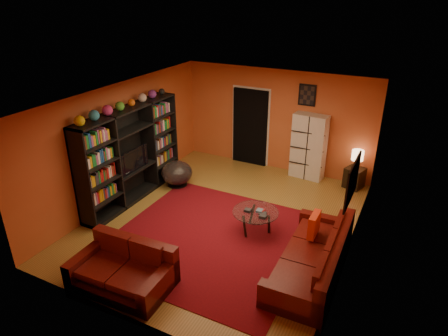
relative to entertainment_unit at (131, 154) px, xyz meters
The scene contains 20 objects.
floor 2.51m from the entertainment_unit, ahead, with size 6.00×6.00×0.00m, color brown.
ceiling 2.75m from the entertainment_unit, ahead, with size 6.00×6.00×0.00m, color white.
wall_back 3.77m from the entertainment_unit, 52.83° to the left, with size 6.00×6.00×0.00m, color #BE5329.
wall_front 3.77m from the entertainment_unit, 52.83° to the right, with size 6.00×6.00×0.00m, color #BE5329.
wall_left 0.34m from the entertainment_unit, behind, with size 6.00×6.00×0.00m, color #BE5329.
wall_right 4.78m from the entertainment_unit, ahead, with size 6.00×6.00×0.00m, color #BE5329.
rug 2.69m from the entertainment_unit, 16.42° to the right, with size 3.60×3.60×0.01m, color #550912.
doorway 3.35m from the entertainment_unit, 61.98° to the left, with size 0.95×0.10×2.04m, color black.
wall_art_right 4.80m from the entertainment_unit, ahead, with size 0.03×1.00×0.70m, color black.
wall_art_back 4.36m from the entertainment_unit, 44.57° to the left, with size 0.42×0.03×0.52m, color black.
entertainment_unit is the anchor object (origin of this frame).
tv 0.12m from the entertainment_unit, 57.60° to the right, with size 0.11×0.87×0.50m, color black.
sofa 4.55m from the entertainment_unit, ahead, with size 1.04×2.45×0.85m.
loveseat 3.06m from the entertainment_unit, 54.50° to the right, with size 1.63×1.02×0.85m.
throw_pillow 4.26m from the entertainment_unit, ahead, with size 0.12×0.42×0.42m, color red.
coffee_table 3.10m from the entertainment_unit, ahead, with size 0.90×0.90×0.45m.
storage_cabinet 4.28m from the entertainment_unit, 40.97° to the left, with size 0.82×0.36×1.64m, color beige.
bowl_chair 1.30m from the entertainment_unit, 58.85° to the left, with size 0.75×0.75×0.61m.
side_table 5.26m from the entertainment_unit, 31.97° to the left, with size 0.40×0.40×0.50m, color black.
table_lamp 5.20m from the entertainment_unit, 31.97° to the left, with size 0.27×0.27×0.45m.
Camera 1 is at (3.22, -6.31, 4.47)m, focal length 32.00 mm.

